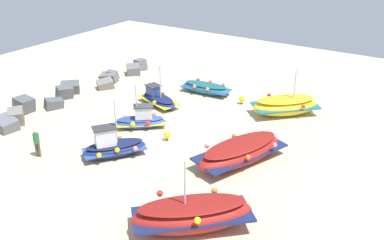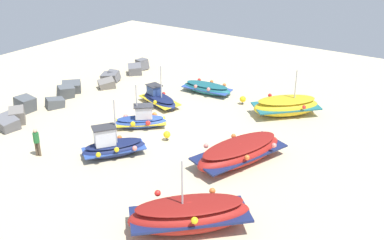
{
  "view_description": "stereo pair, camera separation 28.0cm",
  "coord_description": "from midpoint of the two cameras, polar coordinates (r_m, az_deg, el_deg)",
  "views": [
    {
      "loc": [
        -20.75,
        -15.25,
        11.88
      ],
      "look_at": [
        -0.27,
        -1.84,
        0.9
      ],
      "focal_mm": 42.67,
      "sensor_mm": 36.0,
      "label": 1
    },
    {
      "loc": [
        -20.6,
        -15.49,
        11.88
      ],
      "look_at": [
        -0.27,
        -1.84,
        0.9
      ],
      "focal_mm": 42.67,
      "sensor_mm": 36.0,
      "label": 2
    }
  ],
  "objects": [
    {
      "name": "fishing_boat_3",
      "position": [
        24.86,
        -10.17,
        -3.31
      ],
      "size": [
        3.55,
        3.0,
        3.24
      ],
      "rotation": [
        0.0,
        0.0,
        2.53
      ],
      "color": "navy",
      "rests_on": "ground_plane"
    },
    {
      "name": "fishing_boat_6",
      "position": [
        31.35,
        -4.5,
        2.62
      ],
      "size": [
        2.33,
        3.63,
        2.88
      ],
      "rotation": [
        0.0,
        0.0,
        1.24
      ],
      "color": "navy",
      "rests_on": "ground_plane"
    },
    {
      "name": "fishing_boat_5",
      "position": [
        19.09,
        -0.41,
        -11.72
      ],
      "size": [
        5.02,
        5.1,
        3.32
      ],
      "rotation": [
        0.0,
        0.0,
        5.48
      ],
      "color": "maroon",
      "rests_on": "ground_plane"
    },
    {
      "name": "fishing_boat_0",
      "position": [
        30.21,
        11.33,
        1.79
      ],
      "size": [
        4.42,
        4.37,
        3.04
      ],
      "rotation": [
        0.0,
        0.0,
        2.37
      ],
      "color": "gold",
      "rests_on": "ground_plane"
    },
    {
      "name": "fishing_boat_1",
      "position": [
        28.02,
        -6.71,
        -0.02
      ],
      "size": [
        2.91,
        3.14,
        2.8
      ],
      "rotation": [
        0.0,
        0.0,
        5.42
      ],
      "color": "#2D4C9E",
      "rests_on": "ground_plane"
    },
    {
      "name": "mooring_buoy_1",
      "position": [
        26.29,
        -3.44,
        -1.86
      ],
      "size": [
        0.42,
        0.42,
        0.58
      ],
      "color": "#3F3F42",
      "rests_on": "ground_plane"
    },
    {
      "name": "fishing_boat_2",
      "position": [
        33.34,
        1.5,
        4.01
      ],
      "size": [
        1.8,
        3.85,
        0.83
      ],
      "rotation": [
        0.0,
        0.0,
        4.77
      ],
      "color": "#1E6670",
      "rests_on": "ground_plane"
    },
    {
      "name": "mooring_buoy_0",
      "position": [
        31.56,
        6.01,
        2.63
      ],
      "size": [
        0.43,
        0.43,
        0.59
      ],
      "color": "#3F3F42",
      "rests_on": "ground_plane"
    },
    {
      "name": "breakwater_rocks",
      "position": [
        33.42,
        -15.54,
        3.15
      ],
      "size": [
        16.93,
        3.21,
        1.23
      ],
      "color": "slate",
      "rests_on": "ground_plane"
    },
    {
      "name": "person_walking",
      "position": [
        25.7,
        -19.15,
        -2.54
      ],
      "size": [
        0.32,
        0.32,
        1.59
      ],
      "rotation": [
        0.0,
        0.0,
        0.45
      ],
      "color": "brown",
      "rests_on": "ground_plane"
    },
    {
      "name": "ground_plane",
      "position": [
        28.37,
        -3.09,
        -0.64
      ],
      "size": [
        44.76,
        44.76,
        0.0
      ],
      "primitive_type": "plane",
      "color": "beige"
    },
    {
      "name": "fishing_boat_4",
      "position": [
        24.01,
        5.74,
        -3.98
      ],
      "size": [
        5.78,
        3.61,
        1.21
      ],
      "rotation": [
        0.0,
        0.0,
        5.95
      ],
      "color": "maroon",
      "rests_on": "ground_plane"
    }
  ]
}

